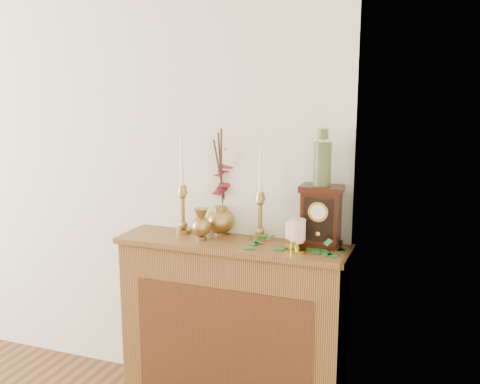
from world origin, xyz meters
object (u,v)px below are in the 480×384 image
at_px(ginger_jar, 223,186).
at_px(mantel_clock, 321,217).
at_px(bud_vase, 201,224).
at_px(ceramic_vase, 323,160).
at_px(candlestick_left, 183,201).
at_px(candlestick_center, 260,208).

distance_m(ginger_jar, mantel_clock, 0.58).
relative_size(bud_vase, mantel_clock, 0.54).
xyz_separation_m(mantel_clock, ceramic_vase, (-0.00, 0.00, 0.29)).
distance_m(candlestick_left, ginger_jar, 0.24).
bearing_deg(ginger_jar, bud_vase, -106.77).
xyz_separation_m(candlestick_left, ginger_jar, (0.20, 0.09, 0.08)).
bearing_deg(ceramic_vase, mantel_clock, -89.35).
bearing_deg(candlestick_center, bud_vase, -158.75).
relative_size(candlestick_left, candlestick_center, 1.04).
relative_size(candlestick_center, mantel_clock, 1.68).
xyz_separation_m(candlestick_left, ceramic_vase, (0.77, 0.02, 0.26)).
bearing_deg(bud_vase, ceramic_vase, 9.87).
height_order(candlestick_left, ceramic_vase, ceramic_vase).
xyz_separation_m(candlestick_center, bud_vase, (-0.29, -0.11, -0.09)).
distance_m(candlestick_center, ceramic_vase, 0.42).
height_order(candlestick_center, mantel_clock, candlestick_center).
bearing_deg(candlestick_left, ginger_jar, 23.96).
height_order(ginger_jar, mantel_clock, ginger_jar).
bearing_deg(ginger_jar, candlestick_center, -15.48).
bearing_deg(mantel_clock, bud_vase, -171.04).
distance_m(ginger_jar, ceramic_vase, 0.59).
bearing_deg(candlestick_center, ceramic_vase, -1.03).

